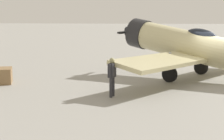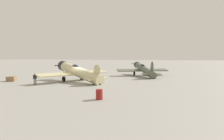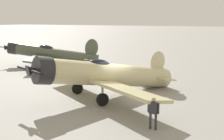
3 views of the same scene
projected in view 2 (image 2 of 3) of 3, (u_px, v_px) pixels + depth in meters
ground_plane at (79, 82)px, 29.40m from camera, size 400.00×400.00×0.00m
airplane_foreground at (77, 72)px, 29.68m from camera, size 10.38×11.48×3.30m
airplane_mid_apron at (143, 69)px, 38.18m from camera, size 10.19×10.62×3.20m
ground_crew_mechanic at (35, 78)px, 26.44m from camera, size 0.28×0.62×1.60m
equipment_crate at (11, 79)px, 30.07m from camera, size 1.59×1.63×0.75m
fuel_drum at (99, 94)px, 17.18m from camera, size 0.66×0.66×0.93m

